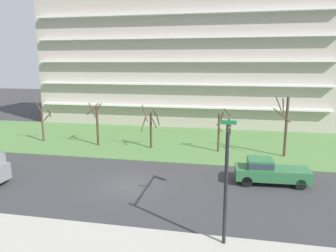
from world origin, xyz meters
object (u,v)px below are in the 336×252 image
(tree_far_left, at_px, (43,122))
(tree_center, at_px, (151,127))
(tree_far_right, at_px, (285,124))
(traffic_signal_mast, at_px, (227,156))
(tree_right, at_px, (220,130))
(pickup_green_near_left, at_px, (269,171))
(tree_left, at_px, (97,122))

(tree_far_left, xyz_separation_m, tree_center, (12.91, -0.45, 0.09))
(tree_far_right, xyz_separation_m, traffic_signal_mast, (-5.28, -14.52, 0.81))
(tree_right, xyz_separation_m, traffic_signal_mast, (0.92, -15.07, 1.77))
(tree_far_left, distance_m, tree_center, 12.92)
(tree_far_right, height_order, pickup_green_near_left, tree_far_right)
(tree_right, height_order, traffic_signal_mast, traffic_signal_mast)
(tree_left, height_order, pickup_green_near_left, tree_left)
(tree_center, distance_m, tree_right, 7.21)
(tree_far_right, bearing_deg, traffic_signal_mast, -109.98)
(tree_far_left, bearing_deg, pickup_green_near_left, -19.42)
(tree_center, height_order, tree_right, tree_center)
(tree_far_left, relative_size, traffic_signal_mast, 0.87)
(tree_left, relative_size, tree_far_right, 0.82)
(tree_center, height_order, traffic_signal_mast, traffic_signal_mast)
(tree_left, height_order, tree_right, tree_left)
(tree_right, height_order, pickup_green_near_left, tree_right)
(traffic_signal_mast, bearing_deg, pickup_green_near_left, 66.32)
(tree_center, bearing_deg, tree_far_right, -2.43)
(tree_far_left, xyz_separation_m, tree_left, (6.79, -0.42, 0.35))
(tree_far_right, bearing_deg, tree_left, 178.25)
(pickup_green_near_left, bearing_deg, tree_far_left, -22.20)
(tree_far_right, bearing_deg, pickup_green_near_left, -106.34)
(tree_far_right, bearing_deg, tree_right, 174.96)
(tree_far_left, height_order, tree_center, tree_far_left)
(tree_far_left, xyz_separation_m, tree_far_right, (26.32, -1.02, 0.97))
(tree_left, relative_size, pickup_green_near_left, 0.88)
(tree_far_left, relative_size, pickup_green_near_left, 0.93)
(tree_far_right, bearing_deg, tree_center, 177.57)
(tree_left, distance_m, tree_far_right, 19.54)
(tree_right, xyz_separation_m, tree_far_right, (6.20, -0.55, 0.96))
(tree_center, height_order, pickup_green_near_left, tree_center)
(tree_center, bearing_deg, pickup_green_near_left, -35.70)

